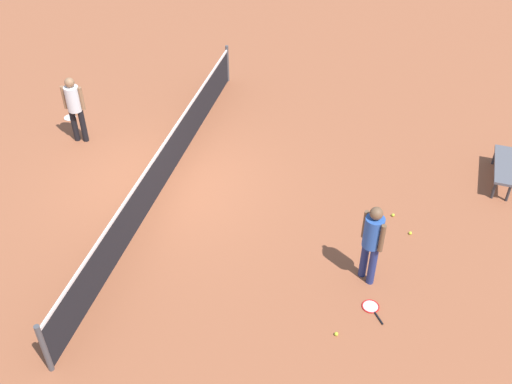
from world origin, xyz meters
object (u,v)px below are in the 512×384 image
object	(u,v)px
tennis_racket_far_player	(71,117)
tennis_ball_midcourt	(336,334)
player_far_side	(74,104)
tennis_ball_near_player	(393,215)
tennis_racket_near_player	(371,307)
tennis_ball_by_net	(410,233)
courtside_bench	(504,166)
player_near_side	(372,238)

from	to	relation	value
tennis_racket_far_player	tennis_ball_midcourt	size ratio (longest dim) A/B	9.00
player_far_side	tennis_ball_near_player	xyz separation A→B (m)	(-1.03, -7.65, -0.98)
tennis_racket_near_player	tennis_ball_by_net	size ratio (longest dim) A/B	8.75
courtside_bench	tennis_racket_near_player	bearing A→B (deg)	151.02
tennis_racket_far_player	tennis_ball_midcourt	bearing A→B (deg)	-124.31
player_far_side	courtside_bench	distance (m)	9.93
tennis_ball_near_player	tennis_ball_midcourt	xyz separation A→B (m)	(-3.33, 0.72, 0.00)
tennis_racket_far_player	tennis_ball_by_net	distance (m)	9.14
player_near_side	tennis_ball_by_net	world-z (taller)	player_near_side
tennis_racket_far_player	tennis_ball_by_net	size ratio (longest dim) A/B	9.00
tennis_ball_near_player	tennis_ball_midcourt	bearing A→B (deg)	167.83
tennis_racket_near_player	tennis_ball_near_player	world-z (taller)	tennis_ball_near_player
tennis_ball_near_player	courtside_bench	distance (m)	2.89
player_near_side	tennis_ball_near_player	world-z (taller)	player_near_side
player_near_side	tennis_racket_near_player	distance (m)	1.22
tennis_racket_near_player	tennis_ball_midcourt	size ratio (longest dim) A/B	8.75
tennis_ball_by_net	tennis_ball_near_player	bearing A→B (deg)	38.12
player_far_side	tennis_racket_near_player	xyz separation A→B (m)	(-3.63, -7.45, -1.00)
player_far_side	tennis_racket_near_player	distance (m)	8.35
player_far_side	courtside_bench	bearing A→B (deg)	-85.57
tennis_ball_by_net	tennis_ball_midcourt	bearing A→B (deg)	159.06
tennis_racket_far_player	tennis_ball_by_net	world-z (taller)	tennis_ball_by_net
player_near_side	tennis_ball_by_net	size ratio (longest dim) A/B	25.76
courtside_bench	tennis_ball_near_player	bearing A→B (deg)	128.90
tennis_racket_near_player	tennis_racket_far_player	distance (m)	9.41
player_far_side	tennis_racket_far_player	distance (m)	1.56
player_near_side	tennis_racket_near_player	size ratio (longest dim) A/B	2.95
tennis_ball_near_player	courtside_bench	bearing A→B (deg)	-51.10
tennis_racket_near_player	courtside_bench	size ratio (longest dim) A/B	0.38
tennis_racket_near_player	tennis_ball_midcourt	bearing A→B (deg)	145.08
tennis_ball_by_net	tennis_racket_far_player	bearing A→B (deg)	74.68
tennis_racket_far_player	tennis_ball_near_player	xyz separation A→B (m)	(-1.94, -8.44, 0.02)
player_far_side	courtside_bench	xyz separation A→B (m)	(0.77, -9.88, -0.59)
tennis_racket_near_player	player_near_side	bearing A→B (deg)	13.92
tennis_racket_near_player	player_far_side	bearing A→B (deg)	64.04
player_near_side	tennis_ball_midcourt	distance (m)	1.77
player_far_side	tennis_ball_by_net	world-z (taller)	player_far_side
tennis_ball_midcourt	tennis_ball_by_net	bearing A→B (deg)	-20.94
tennis_ball_near_player	tennis_ball_midcourt	size ratio (longest dim) A/B	1.00
player_far_side	tennis_ball_near_player	distance (m)	7.78
tennis_racket_far_player	tennis_ball_midcourt	xyz separation A→B (m)	(-5.27, -7.73, 0.02)
tennis_racket_near_player	courtside_bench	world-z (taller)	courtside_bench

